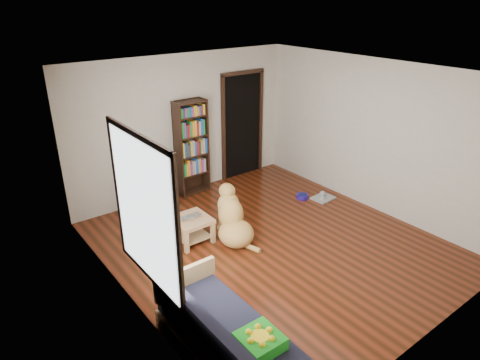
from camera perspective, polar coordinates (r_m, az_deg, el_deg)
ground at (r=6.68m, az=4.20°, el=-8.52°), size 5.00×5.00×0.00m
ceiling at (r=5.73m, az=4.99°, el=14.04°), size 5.00×5.00×0.00m
wall_back at (r=8.01m, az=-7.50°, el=7.18°), size 4.50×0.00×4.50m
wall_front at (r=4.74m, az=25.28°, el=-7.28°), size 4.50×0.00×4.50m
wall_left at (r=4.99m, az=-15.14°, el=-4.05°), size 0.00×5.00×5.00m
wall_right at (r=7.70m, az=17.23°, el=5.61°), size 0.00×5.00×5.00m
green_cushion at (r=4.40m, az=2.67°, el=-20.66°), size 0.40×0.40×0.13m
laptop at (r=6.55m, az=-6.41°, el=-5.08°), size 0.35×0.24×0.03m
dog_bowl at (r=8.12m, az=8.31°, el=-2.18°), size 0.22×0.22×0.08m
grey_rag at (r=8.18m, az=11.02°, el=-2.37°), size 0.42×0.35×0.03m
window at (r=4.50m, az=-12.68°, el=-4.15°), size 0.03×1.46×1.70m
doorway at (r=8.76m, az=0.30°, el=7.61°), size 1.03×0.05×2.19m
tv_stand at (r=7.78m, az=-11.87°, el=-1.79°), size 0.90×0.45×0.50m
crt_tv at (r=7.61m, az=-12.24°, el=1.48°), size 0.55×0.52×0.58m
bookshelf at (r=7.99m, az=-6.51°, el=4.94°), size 0.60×0.30×1.80m
sofa at (r=4.74m, az=-2.10°, el=-20.42°), size 0.80×1.80×0.80m
coffee_table at (r=6.64m, az=-6.49°, el=-5.99°), size 0.55×0.55×0.40m
dog at (r=6.65m, az=-1.00°, el=-5.38°), size 0.69×1.07×0.88m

